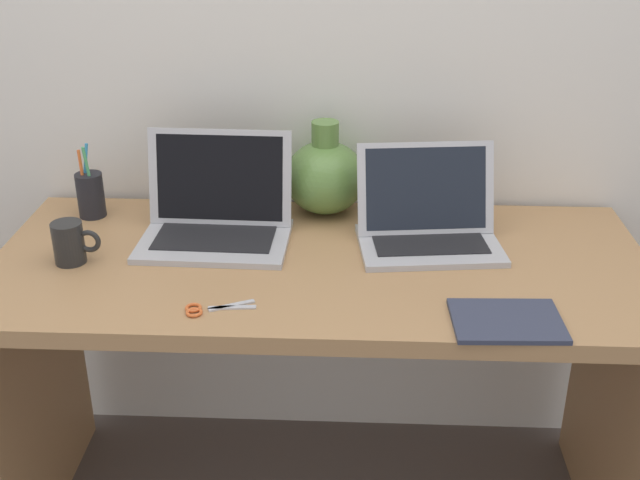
# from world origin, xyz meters

# --- Properties ---
(back_wall) EXTENTS (4.40, 0.04, 2.40)m
(back_wall) POSITION_xyz_m (0.00, 0.38, 1.20)
(back_wall) COLOR silver
(back_wall) RESTS_ON ground
(desk) EXTENTS (1.54, 0.69, 0.76)m
(desk) POSITION_xyz_m (0.00, 0.00, 0.60)
(desk) COLOR #AD7F51
(desk) RESTS_ON ground
(laptop_left) EXTENTS (0.36, 0.27, 0.25)m
(laptop_left) POSITION_xyz_m (-0.26, 0.12, 0.82)
(laptop_left) COLOR #B2B2B7
(laptop_left) RESTS_ON desk
(laptop_right) EXTENTS (0.36, 0.27, 0.23)m
(laptop_right) POSITION_xyz_m (0.26, 0.11, 0.82)
(laptop_right) COLOR #B2B2B7
(laptop_right) RESTS_ON desk
(green_vase) EXTENTS (0.21, 0.21, 0.25)m
(green_vase) POSITION_xyz_m (0.00, 0.28, 0.86)
(green_vase) COLOR #5B843D
(green_vase) RESTS_ON desk
(notebook_stack) EXTENTS (0.23, 0.17, 0.01)m
(notebook_stack) POSITION_xyz_m (0.39, -0.27, 0.76)
(notebook_stack) COLOR #33384C
(notebook_stack) RESTS_ON desk
(coffee_mug) EXTENTS (0.11, 0.07, 0.10)m
(coffee_mug) POSITION_xyz_m (-0.57, -0.04, 0.81)
(coffee_mug) COLOR black
(coffee_mug) RESTS_ON desk
(pen_cup) EXTENTS (0.07, 0.07, 0.19)m
(pen_cup) POSITION_xyz_m (-0.61, 0.22, 0.82)
(pen_cup) COLOR black
(pen_cup) RESTS_ON desk
(scissors) EXTENTS (0.15, 0.08, 0.01)m
(scissors) POSITION_xyz_m (-0.22, -0.24, 0.76)
(scissors) COLOR #B7B7BC
(scissors) RESTS_ON desk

